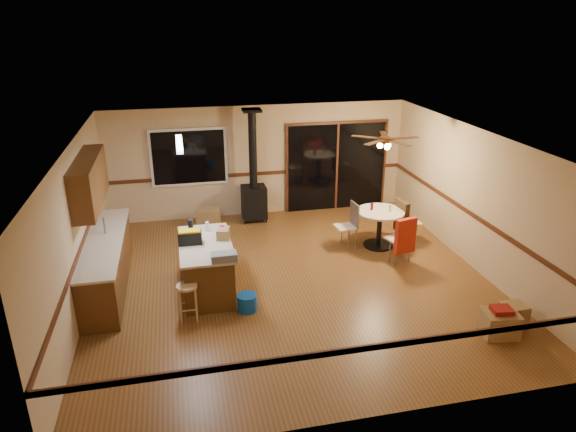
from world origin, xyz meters
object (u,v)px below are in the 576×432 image
object	(u,v)px
bar_stool	(188,302)
kitchen_island	(207,267)
toolbox_black	(190,238)
chair_left	(350,220)
toolbox_grey	(224,257)
blue_bucket	(247,302)
chair_near	(404,236)
wood_stove	(254,191)
dining_table	(380,222)
box_corner_a	(499,323)
box_corner_b	(513,313)
box_under_window	(208,217)
chair_right	(403,217)

from	to	relation	value
bar_stool	kitchen_island	bearing A→B (deg)	66.97
toolbox_black	chair_left	size ratio (longest dim) A/B	0.76
toolbox_grey	blue_bucket	distance (m)	0.89
blue_bucket	chair_near	bearing A→B (deg)	17.55
toolbox_grey	chair_left	xyz separation A→B (m)	(2.76, 1.91, -0.37)
toolbox_grey	toolbox_black	xyz separation A→B (m)	(-0.49, 0.75, 0.05)
toolbox_grey	toolbox_black	world-z (taller)	toolbox_black
wood_stove	chair_near	bearing A→B (deg)	-49.35
dining_table	chair_left	size ratio (longest dim) A/B	1.90
toolbox_black	box_corner_a	bearing A→B (deg)	-27.77
blue_bucket	box_corner_b	xyz separation A→B (m)	(4.02, -1.24, 0.01)
kitchen_island	box_under_window	bearing A→B (deg)	85.61
blue_bucket	bar_stool	bearing A→B (deg)	-176.34
chair_left	chair_right	xyz separation A→B (m)	(1.11, -0.07, 0.01)
chair_right	box_corner_b	xyz separation A→B (m)	(0.48, -3.16, -0.45)
wood_stove	toolbox_grey	world-z (taller)	wood_stove
toolbox_grey	chair_right	bearing A→B (deg)	25.40
chair_near	box_corner_a	xyz separation A→B (m)	(0.43, -2.50, -0.40)
bar_stool	box_corner_b	world-z (taller)	bar_stool
bar_stool	chair_left	xyz separation A→B (m)	(3.37, 2.05, 0.29)
kitchen_island	box_under_window	xyz separation A→B (m)	(0.23, 3.01, -0.26)
toolbox_grey	box_corner_b	xyz separation A→B (m)	(4.35, -1.32, -0.81)
wood_stove	box_corner_b	distance (m)	6.09
box_corner_b	toolbox_black	bearing A→B (deg)	156.84
chair_right	box_under_window	world-z (taller)	chair_right
kitchen_island	wood_stove	world-z (taller)	wood_stove
toolbox_black	chair_left	distance (m)	3.48
kitchen_island	chair_right	distance (m)	4.27
blue_bucket	box_under_window	xyz separation A→B (m)	(-0.35, 3.81, 0.05)
wood_stove	toolbox_black	distance (m)	3.40
toolbox_black	dining_table	bearing A→B (deg)	15.25
wood_stove	chair_left	bearing A→B (deg)	-47.48
chair_left	box_corner_a	size ratio (longest dim) A/B	1.02
blue_bucket	box_corner_b	bearing A→B (deg)	-17.19
chair_left	wood_stove	bearing A→B (deg)	132.52
toolbox_grey	toolbox_black	bearing A→B (deg)	123.20
wood_stove	toolbox_grey	distance (m)	3.92
chair_left	chair_near	world-z (taller)	same
wood_stove	box_corner_a	xyz separation A→B (m)	(2.88, -5.35, -0.54)
dining_table	kitchen_island	bearing A→B (deg)	-163.24
bar_stool	box_corner_b	bearing A→B (deg)	-13.42
box_corner_a	box_corner_b	size ratio (longest dim) A/B	1.36
box_corner_a	box_under_window	bearing A→B (deg)	126.64
kitchen_island	chair_near	distance (m)	3.75
toolbox_black	toolbox_grey	bearing A→B (deg)	-56.80
toolbox_grey	chair_left	distance (m)	3.38
toolbox_black	blue_bucket	size ratio (longest dim) A/B	1.20
wood_stove	dining_table	xyz separation A→B (m)	(2.30, -1.97, -0.19)
wood_stove	chair_right	size ratio (longest dim) A/B	3.60
bar_stool	toolbox_black	bearing A→B (deg)	82.66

